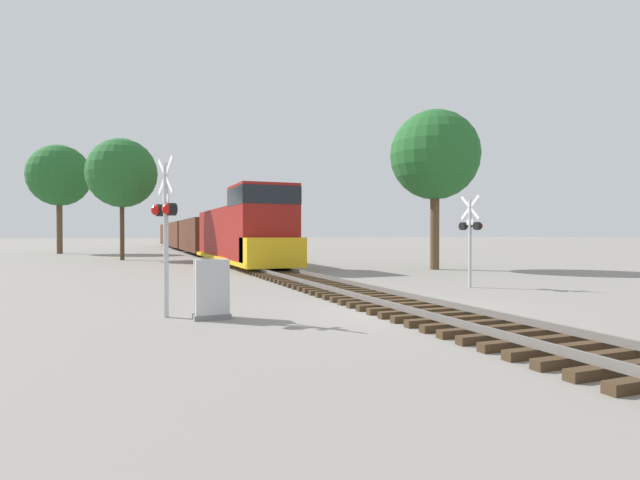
% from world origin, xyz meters
% --- Properties ---
extents(ground_plane, '(400.00, 400.00, 0.00)m').
position_xyz_m(ground_plane, '(0.00, 0.00, 0.00)').
color(ground_plane, gray).
extents(rail_track_bed, '(2.60, 160.00, 0.31)m').
position_xyz_m(rail_track_bed, '(0.00, -0.00, 0.14)').
color(rail_track_bed, '#42301E').
rests_on(rail_track_bed, ground).
extents(freight_train, '(3.10, 62.13, 4.60)m').
position_xyz_m(freight_train, '(0.00, 41.28, 1.86)').
color(freight_train, maroon).
rests_on(freight_train, ground).
extents(crossing_signal_near, '(0.56, 1.01, 3.89)m').
position_xyz_m(crossing_signal_near, '(-6.03, 1.17, 2.36)').
color(crossing_signal_near, '#B7B7BC').
rests_on(crossing_signal_near, ground).
extents(crossing_signal_far, '(0.44, 1.01, 3.46)m').
position_xyz_m(crossing_signal_far, '(5.15, 3.95, 2.10)').
color(crossing_signal_far, '#B7B7BC').
rests_on(crossing_signal_far, ground).
extents(relay_cabinet, '(0.86, 0.52, 1.41)m').
position_xyz_m(relay_cabinet, '(-5.01, 0.59, 0.70)').
color(relay_cabinet, slate).
rests_on(relay_cabinet, ground).
extents(tree_far_right, '(4.99, 4.99, 8.90)m').
position_xyz_m(tree_far_right, '(9.25, 12.24, 6.37)').
color(tree_far_right, brown).
rests_on(tree_far_right, ground).
extents(tree_mid_background, '(5.16, 5.16, 9.13)m').
position_xyz_m(tree_mid_background, '(-7.08, 29.03, 6.54)').
color(tree_mid_background, '#473521').
rests_on(tree_mid_background, ground).
extents(tree_deep_background, '(5.96, 5.96, 10.67)m').
position_xyz_m(tree_deep_background, '(-12.85, 43.55, 7.66)').
color(tree_deep_background, brown).
rests_on(tree_deep_background, ground).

